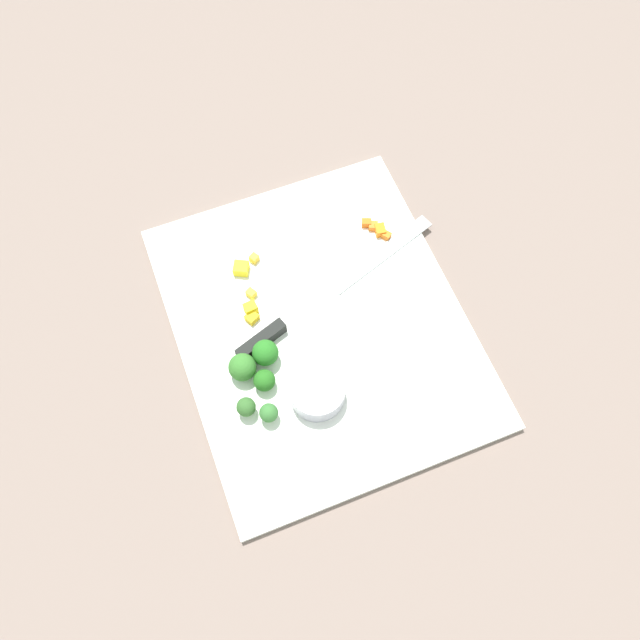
{
  "coord_description": "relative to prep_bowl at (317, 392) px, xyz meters",
  "views": [
    {
      "loc": [
        0.36,
        -0.14,
        0.85
      ],
      "look_at": [
        0.0,
        0.0,
        0.02
      ],
      "focal_mm": 36.31,
      "sensor_mm": 36.0,
      "label": 1
    }
  ],
  "objects": [
    {
      "name": "ground_plane",
      "position": [
        -0.1,
        0.04,
        -0.03
      ],
      "size": [
        4.0,
        4.0,
        0.0
      ],
      "primitive_type": "plane",
      "color": "gray"
    },
    {
      "name": "broccoli_floret_4",
      "position": [
        -0.08,
        -0.05,
        0.01
      ],
      "size": [
        0.04,
        0.04,
        0.04
      ],
      "color": "#91B567",
      "rests_on": "cutting_board"
    },
    {
      "name": "broccoli_floret_1",
      "position": [
        -0.07,
        -0.08,
        0.0
      ],
      "size": [
        0.04,
        0.04,
        0.04
      ],
      "color": "#95B86C",
      "rests_on": "cutting_board"
    },
    {
      "name": "broccoli_floret_2",
      "position": [
        -0.04,
        -0.06,
        0.0
      ],
      "size": [
        0.03,
        0.03,
        0.03
      ],
      "color": "#98B756",
      "rests_on": "cutting_board"
    },
    {
      "name": "chef_knife",
      "position": [
        -0.12,
        0.02,
        -0.01
      ],
      "size": [
        0.13,
        0.35,
        0.02
      ],
      "rotation": [
        0.0,
        0.0,
        1.9
      ],
      "color": "silver",
      "rests_on": "cutting_board"
    },
    {
      "name": "broccoli_floret_0",
      "position": [
        -0.01,
        -0.1,
        0.0
      ],
      "size": [
        0.03,
        0.03,
        0.03
      ],
      "color": "#92C25C",
      "rests_on": "cutting_board"
    },
    {
      "name": "carrot_dice_1",
      "position": [
        -0.2,
        0.19,
        -0.01
      ],
      "size": [
        0.02,
        0.02,
        0.01
      ],
      "primitive_type": "cube",
      "rotation": [
        0.0,
        0.0,
        0.64
      ],
      "color": "orange",
      "rests_on": "cutting_board"
    },
    {
      "name": "pepper_dice_3",
      "position": [
        -0.18,
        -0.03,
        -0.01
      ],
      "size": [
        0.02,
        0.02,
        0.01
      ],
      "primitive_type": "cube",
      "rotation": [
        0.0,
        0.0,
        0.51
      ],
      "color": "yellow",
      "rests_on": "cutting_board"
    },
    {
      "name": "carrot_dice_3",
      "position": [
        -0.21,
        0.18,
        -0.01
      ],
      "size": [
        0.02,
        0.02,
        0.01
      ],
      "primitive_type": "cube",
      "rotation": [
        0.0,
        0.0,
        1.4
      ],
      "color": "orange",
      "rests_on": "cutting_board"
    },
    {
      "name": "cutting_board",
      "position": [
        -0.1,
        0.04,
        -0.02
      ],
      "size": [
        0.48,
        0.4,
        0.01
      ],
      "primitive_type": "cube",
      "color": "white",
      "rests_on": "ground_plane"
    },
    {
      "name": "pepper_dice_4",
      "position": [
        -0.14,
        -0.05,
        -0.01
      ],
      "size": [
        0.02,
        0.02,
        0.01
      ],
      "primitive_type": "cube",
      "rotation": [
        0.0,
        0.0,
        2.04
      ],
      "color": "yellow",
      "rests_on": "cutting_board"
    },
    {
      "name": "pepper_dice_2",
      "position": [
        -0.23,
        -0.01,
        -0.01
      ],
      "size": [
        0.02,
        0.02,
        0.01
      ],
      "primitive_type": "cube",
      "rotation": [
        0.0,
        0.0,
        0.55
      ],
      "color": "yellow",
      "rests_on": "cutting_board"
    },
    {
      "name": "carrot_dice_0",
      "position": [
        -0.23,
        0.17,
        -0.01
      ],
      "size": [
        0.02,
        0.02,
        0.01
      ],
      "primitive_type": "cube",
      "rotation": [
        0.0,
        0.0,
        2.75
      ],
      "color": "orange",
      "rests_on": "cutting_board"
    },
    {
      "name": "prep_bowl",
      "position": [
        0.0,
        0.0,
        0.0
      ],
      "size": [
        0.07,
        0.07,
        0.03
      ],
      "primitive_type": "cylinder",
      "color": "#B4B2C1",
      "rests_on": "cutting_board"
    },
    {
      "name": "broccoli_floret_3",
      "position": [
        0.0,
        -0.07,
        0.0
      ],
      "size": [
        0.03,
        0.03,
        0.03
      ],
      "color": "#88AB59",
      "rests_on": "cutting_board"
    },
    {
      "name": "carrot_dice_2",
      "position": [
        -0.22,
        0.18,
        -0.01
      ],
      "size": [
        0.02,
        0.02,
        0.01
      ],
      "primitive_type": "cube",
      "rotation": [
        0.0,
        0.0,
        1.11
      ],
      "color": "orange",
      "rests_on": "cutting_board"
    },
    {
      "name": "pepper_dice_0",
      "position": [
        -0.15,
        -0.04,
        -0.01
      ],
      "size": [
        0.02,
        0.02,
        0.02
      ],
      "primitive_type": "cube",
      "rotation": [
        0.0,
        0.0,
        1.68
      ],
      "color": "yellow",
      "rests_on": "cutting_board"
    },
    {
      "name": "pepper_dice_1",
      "position": [
        -0.22,
        -0.03,
        -0.01
      ],
      "size": [
        0.03,
        0.03,
        0.02
      ],
      "primitive_type": "cube",
      "rotation": [
        0.0,
        0.0,
        1.1
      ],
      "color": "yellow",
      "rests_on": "cutting_board"
    }
  ]
}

